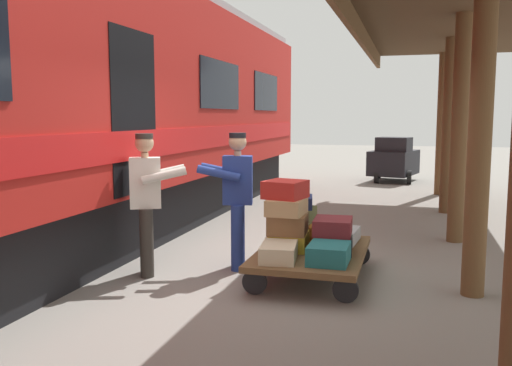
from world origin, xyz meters
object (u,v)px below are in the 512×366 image
at_px(suitcase_olive_duffel, 299,215).
at_px(porter_by_door, 147,199).
at_px(suitcase_maroon_trunk, 333,227).
at_px(suitcase_navy_fabric, 299,202).
at_px(baggage_tug, 394,160).
at_px(suitcase_cream_canvas, 279,251).
at_px(train_car, 31,104).
at_px(suitcase_tan_vintage, 287,207).
at_px(suitcase_black_hardshell, 335,243).
at_px(porter_in_overalls, 236,196).
at_px(suitcase_yellow_case, 289,240).
at_px(suitcase_orange_carryall, 298,231).
at_px(suitcase_red_plastic, 285,189).
at_px(suitcase_gray_aluminum, 341,235).
at_px(luggage_cart, 312,254).
at_px(suitcase_brown_leather, 288,224).
at_px(suitcase_teal_softside, 329,254).

distance_m(suitcase_olive_duffel, porter_by_door, 1.90).
height_order(suitcase_maroon_trunk, suitcase_navy_fabric, suitcase_navy_fabric).
bearing_deg(baggage_tug, porter_by_door, 76.54).
relative_size(suitcase_cream_canvas, suitcase_olive_duffel, 1.38).
distance_m(train_car, suitcase_tan_vintage, 3.61).
xyz_separation_m(suitcase_black_hardshell, porter_in_overalls, (1.26, -0.16, 0.49)).
relative_size(suitcase_yellow_case, suitcase_navy_fabric, 1.22).
distance_m(suitcase_orange_carryall, suitcase_navy_fabric, 0.39).
bearing_deg(suitcase_red_plastic, suitcase_orange_carryall, -95.12).
bearing_deg(suitcase_gray_aluminum, luggage_cart, 62.16).
distance_m(suitcase_brown_leather, porter_by_door, 1.70).
height_order(train_car, suitcase_maroon_trunk, train_car).
bearing_deg(suitcase_brown_leather, suitcase_tan_vintage, 65.81).
distance_m(suitcase_black_hardshell, suitcase_gray_aluminum, 0.52).
bearing_deg(luggage_cart, porter_in_overalls, -8.99).
distance_m(suitcase_black_hardshell, porter_by_door, 2.28).
distance_m(suitcase_black_hardshell, suitcase_teal_softside, 0.52).
distance_m(suitcase_cream_canvas, suitcase_brown_leather, 0.53).
bearing_deg(train_car, suitcase_navy_fabric, -170.09).
relative_size(suitcase_maroon_trunk, suitcase_navy_fabric, 1.10).
bearing_deg(luggage_cart, suitcase_navy_fabric, -61.53).
relative_size(train_car, suitcase_olive_duffel, 39.54).
distance_m(suitcase_teal_softside, suitcase_red_plastic, 0.98).
bearing_deg(suitcase_cream_canvas, suitcase_maroon_trunk, -134.38).
xyz_separation_m(suitcase_yellow_case, porter_by_door, (1.65, 0.39, 0.49)).
xyz_separation_m(suitcase_black_hardshell, suitcase_olive_duffel, (0.53, -0.50, 0.21)).
xyz_separation_m(suitcase_maroon_trunk, suitcase_red_plastic, (0.56, 0.03, 0.42)).
xyz_separation_m(porter_in_overalls, baggage_tug, (-1.58, -9.97, -0.30)).
distance_m(suitcase_red_plastic, suitcase_navy_fabric, 0.54).
relative_size(suitcase_gray_aluminum, suitcase_tan_vintage, 1.17).
height_order(suitcase_red_plastic, porter_in_overalls, porter_in_overalls).
relative_size(train_car, suitcase_teal_softside, 35.37).
distance_m(suitcase_gray_aluminum, suitcase_maroon_trunk, 0.55).
distance_m(suitcase_teal_softside, suitcase_olive_duffel, 1.17).
bearing_deg(suitcase_olive_duffel, suitcase_maroon_trunk, 135.44).
relative_size(luggage_cart, suitcase_yellow_case, 3.45).
bearing_deg(luggage_cart, suitcase_brown_leather, 7.62).
xyz_separation_m(suitcase_gray_aluminum, porter_in_overalls, (1.26, 0.36, 0.50)).
xyz_separation_m(suitcase_cream_canvas, suitcase_gray_aluminum, (-0.55, -1.03, -0.01)).
height_order(suitcase_black_hardshell, suitcase_gray_aluminum, suitcase_black_hardshell).
height_order(suitcase_gray_aluminum, porter_in_overalls, porter_in_overalls).
distance_m(luggage_cart, suitcase_maroon_trunk, 0.42).
bearing_deg(suitcase_teal_softside, suitcase_cream_canvas, 0.00).
distance_m(suitcase_maroon_trunk, porter_by_door, 2.22).
xyz_separation_m(suitcase_orange_carryall, baggage_tug, (-0.87, -9.61, 0.18)).
bearing_deg(suitcase_teal_softside, suitcase_gray_aluminum, -90.00).
distance_m(suitcase_cream_canvas, baggage_tug, 10.68).
bearing_deg(suitcase_olive_duffel, suitcase_brown_leather, 87.51).
xyz_separation_m(suitcase_cream_canvas, suitcase_black_hardshell, (-0.55, -0.52, 0.01)).
height_order(train_car, baggage_tug, train_car).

